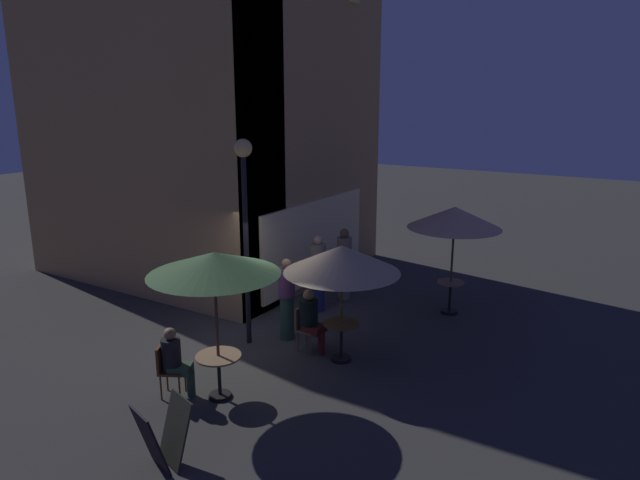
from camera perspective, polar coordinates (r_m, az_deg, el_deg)
ground_plane at (r=11.48m, az=-6.00°, el=-10.83°), size 60.00×60.00×0.00m
cafe_building at (r=14.82m, az=-10.91°, el=14.13°), size 6.60×7.74×9.79m
street_lamp_near_corner at (r=10.91m, az=-7.59°, el=4.13°), size 0.35×0.35×4.09m
menu_sandwich_board at (r=8.24m, az=-15.50°, el=-18.38°), size 0.79×0.72×0.92m
cafe_table_0 at (r=10.78m, az=2.14°, el=-9.43°), size 0.67×0.67×0.75m
cafe_table_1 at (r=9.65m, az=-10.13°, el=-12.41°), size 0.75×0.75×0.75m
cafe_table_2 at (r=13.37m, az=12.94°, el=-5.14°), size 0.61×0.61×0.75m
patio_umbrella_0 at (r=10.28m, az=2.22°, el=-1.96°), size 2.15×2.15×2.25m
patio_umbrella_1 at (r=9.01m, az=-10.61°, el=-2.40°), size 2.11×2.11×2.50m
patio_umbrella_2 at (r=12.91m, az=13.37°, el=2.18°), size 2.08×2.08×2.49m
cafe_chair_0 at (r=11.19m, az=-1.52°, el=-8.50°), size 0.40×0.40×0.88m
cafe_chair_1 at (r=9.90m, az=-15.13°, el=-12.09°), size 0.52×0.52×0.90m
patron_seated_0 at (r=11.05m, az=-0.96°, el=-7.73°), size 0.38×0.55×1.26m
patron_seated_1 at (r=9.79m, az=-14.37°, el=-11.41°), size 0.45×0.52×1.21m
patron_standing_2 at (r=13.05m, az=-0.19°, el=-3.35°), size 0.36×0.36×1.80m
patron_standing_3 at (r=13.85m, az=2.44°, el=-2.39°), size 0.37×0.37×1.77m
patron_standing_4 at (r=11.58m, az=-3.35°, el=-5.93°), size 0.34×0.34×1.71m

